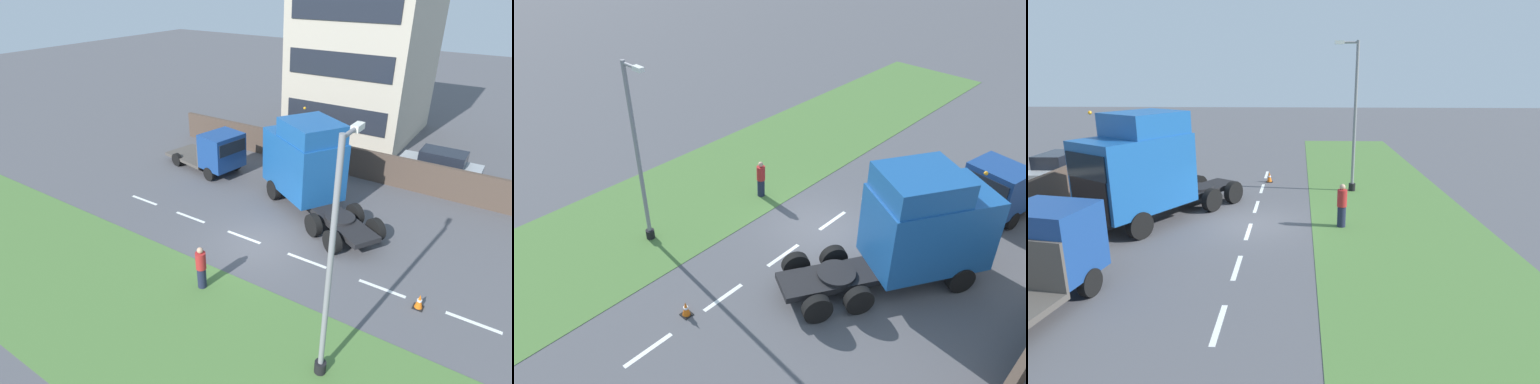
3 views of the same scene
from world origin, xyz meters
TOP-DOWN VIEW (x-y plane):
  - ground_plane at (0.00, 0.00)m, footprint 120.00×120.00m
  - grass_verge at (-6.00, 0.00)m, footprint 7.00×44.00m
  - lane_markings at (0.00, -0.70)m, footprint 0.16×17.80m
  - boundary_wall at (9.00, 0.00)m, footprint 0.25×24.00m
  - lorry_cab at (4.28, 0.10)m, footprint 5.85×7.40m
  - flatbed_truck at (4.90, 6.26)m, footprint 3.10×5.44m
  - parked_car at (10.72, -4.99)m, footprint 1.87×4.33m
  - lamp_post at (-4.69, -5.23)m, footprint 1.30×0.35m
  - pedestrian at (-3.68, 0.23)m, footprint 0.39×0.39m
  - traffic_cone_lead at (-0.30, -6.92)m, footprint 0.36×0.36m

SIDE VIEW (x-z plane):
  - ground_plane at x=0.00m, z-range 0.00..0.00m
  - lane_markings at x=0.00m, z-range 0.00..0.00m
  - grass_verge at x=-6.00m, z-range 0.00..0.01m
  - traffic_cone_lead at x=-0.30m, z-range -0.01..0.57m
  - boundary_wall at x=9.00m, z-range 0.00..1.75m
  - pedestrian at x=-3.68m, z-range -0.01..1.77m
  - parked_car at x=10.72m, z-range -0.02..1.92m
  - flatbed_truck at x=4.90m, z-range 0.07..2.62m
  - lorry_cab at x=4.28m, z-range -0.05..4.62m
  - lamp_post at x=-4.69m, z-range -0.31..7.18m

